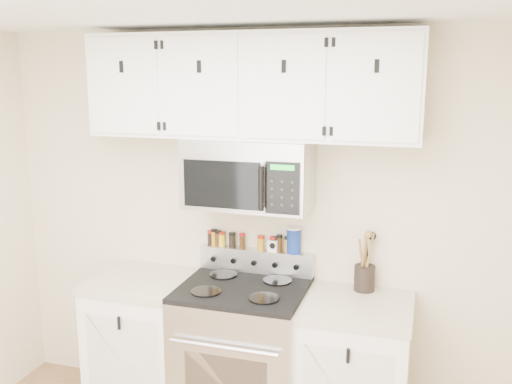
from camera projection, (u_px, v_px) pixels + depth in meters
back_wall at (258, 226)px, 3.71m from camera, size 3.50×0.01×2.50m
range at (243, 356)px, 3.57m from camera, size 0.76×0.65×1.10m
base_cabinet_left at (146, 343)px, 3.79m from camera, size 0.64×0.62×0.92m
base_cabinet_right at (354, 375)px, 3.40m from camera, size 0.64×0.62×0.92m
microwave at (249, 173)px, 3.45m from camera, size 0.76×0.44×0.42m
upper_cabinets at (250, 86)px, 3.37m from camera, size 2.00×0.35×0.62m
utensil_crock at (364, 276)px, 3.47m from camera, size 0.13×0.13×0.37m
kitchen_timer at (274, 245)px, 3.66m from camera, size 0.07×0.07×0.08m
salt_canister at (294, 240)px, 3.62m from camera, size 0.09×0.09×0.17m
spice_jar_0 at (211, 238)px, 3.79m from camera, size 0.04×0.04×0.10m
spice_jar_1 at (214, 237)px, 3.78m from camera, size 0.04×0.04×0.11m
spice_jar_2 at (218, 238)px, 3.77m from camera, size 0.05×0.05×0.10m
spice_jar_3 at (222, 239)px, 3.76m from camera, size 0.04×0.04×0.10m
spice_jar_4 at (232, 240)px, 3.74m from camera, size 0.05×0.05×0.10m
spice_jar_5 at (242, 241)px, 3.72m from camera, size 0.04×0.04×0.10m
spice_jar_6 at (261, 243)px, 3.69m from camera, size 0.05×0.05×0.09m
spice_jar_7 at (273, 244)px, 3.66m from camera, size 0.05×0.05×0.10m
spice_jar_8 at (276, 244)px, 3.66m from camera, size 0.04×0.04×0.10m
spice_jar_9 at (279, 243)px, 3.65m from camera, size 0.04×0.04×0.11m
spice_jar_10 at (288, 244)px, 3.64m from camera, size 0.04×0.04×0.10m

